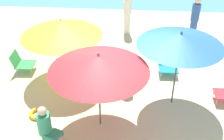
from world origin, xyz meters
TOP-DOWN VIEW (x-y plane):
  - ground_plane at (0.00, 0.00)m, footprint 40.00×40.00m
  - umbrella_red at (-0.29, -0.41)m, footprint 2.12×2.12m
  - umbrella_blue at (1.44, 0.50)m, footprint 1.97×1.97m
  - umbrella_yellow at (-1.50, 1.43)m, footprint 2.16×2.16m
  - beach_chair_a at (-2.85, 1.62)m, footprint 0.61×0.53m
  - beach_chair_c at (1.45, 1.90)m, footprint 0.56×0.63m
  - person_a at (-1.37, -1.02)m, footprint 0.54×0.41m
  - person_b at (0.15, 4.43)m, footprint 0.29×0.29m
  - person_c at (0.27, 0.98)m, footprint 0.39×0.56m
  - person_d at (2.42, 3.85)m, footprint 0.27×0.27m
  - swim_ring at (-1.83, -0.24)m, footprint 0.44×0.44m

SIDE VIEW (x-z plane):
  - ground_plane at x=0.00m, z-range 0.00..0.00m
  - swim_ring at x=-1.83m, z-range 0.00..0.10m
  - beach_chair_a at x=-2.85m, z-range 0.00..0.60m
  - beach_chair_c at x=1.45m, z-range -0.02..0.63m
  - person_c at x=0.27m, z-range -0.02..0.90m
  - person_a at x=-1.37m, z-range -0.02..0.90m
  - person_b at x=0.15m, z-range 0.01..1.62m
  - person_d at x=2.42m, z-range 0.03..1.65m
  - umbrella_yellow at x=-1.50m, z-range 0.63..2.46m
  - umbrella_red at x=-0.29m, z-range 0.72..2.64m
  - umbrella_blue at x=1.44m, z-range 0.80..2.81m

